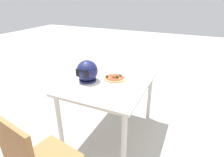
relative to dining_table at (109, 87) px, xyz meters
The scene contains 5 objects.
ground_plane 0.62m from the dining_table, ahead, with size 14.00×14.00×0.00m, color #B2ADA3.
dining_table is the anchor object (origin of this frame).
pizza_plate 0.11m from the dining_table, 142.55° to the right, with size 0.28×0.28×0.01m, color white.
pizza 0.12m from the dining_table, 143.30° to the right, with size 0.24×0.24×0.05m.
motorcycle_helmet 0.31m from the dining_table, 25.74° to the left, with size 0.23×0.23×0.23m.
Camera 1 is at (-0.81, 1.71, 1.57)m, focal length 30.07 mm.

